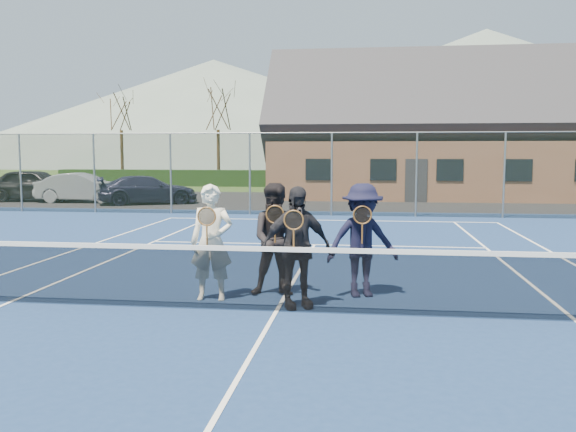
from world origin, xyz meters
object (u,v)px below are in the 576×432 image
object	(u,v)px
car_c	(148,190)
player_a	(212,242)
player_c	(296,247)
player_d	(362,240)
tennis_net	(276,276)
car_a	(35,185)
player_b	(278,239)
car_b	(82,188)
clubhouse	(421,119)

from	to	relation	value
car_c	player_a	xyz separation A→B (m)	(7.31, -16.96, 0.29)
player_c	player_d	size ratio (longest dim) A/B	1.00
car_c	player_d	distance (m)	19.05
car_c	tennis_net	world-z (taller)	car_c
tennis_net	car_a	bearing A→B (deg)	127.75
player_b	tennis_net	bearing A→B (deg)	-82.67
player_c	player_d	xyz separation A→B (m)	(0.96, 0.83, -0.00)
car_b	player_c	world-z (taller)	player_c
car_c	player_b	size ratio (longest dim) A/B	2.42
car_b	tennis_net	xyz separation A→B (m)	(11.72, -18.02, -0.13)
clubhouse	player_b	bearing A→B (deg)	-100.20
tennis_net	player_a	size ratio (longest dim) A/B	6.49
tennis_net	clubhouse	xyz separation A→B (m)	(4.00, 24.00, 3.45)
car_c	tennis_net	xyz separation A→B (m)	(8.41, -17.55, -0.09)
clubhouse	car_a	bearing A→B (deg)	-162.87
car_b	player_b	xyz separation A→B (m)	(11.58, -16.99, 0.25)
car_c	clubhouse	world-z (taller)	clubhouse
player_b	clubhouse	bearing A→B (deg)	79.80
tennis_net	player_b	bearing A→B (deg)	97.33
car_b	player_a	bearing A→B (deg)	-152.33
player_c	player_d	bearing A→B (deg)	40.85
player_b	player_c	xyz separation A→B (m)	(0.38, -0.74, 0.00)
player_c	player_d	world-z (taller)	same
player_a	player_d	world-z (taller)	same
car_a	car_b	size ratio (longest dim) A/B	1.10
clubhouse	player_b	xyz separation A→B (m)	(-4.13, -22.97, -3.07)
tennis_net	player_b	size ratio (longest dim) A/B	6.49
clubhouse	player_d	world-z (taller)	clubhouse
car_a	player_d	distance (m)	23.16
player_a	player_b	bearing A→B (deg)	24.21
car_b	tennis_net	world-z (taller)	car_b
player_b	player_d	world-z (taller)	same
player_a	player_c	xyz separation A→B (m)	(1.35, -0.31, -0.00)
clubhouse	car_c	bearing A→B (deg)	-152.56
car_a	clubhouse	size ratio (longest dim) A/B	0.29
car_b	clubhouse	bearing A→B (deg)	-72.86
player_d	car_b	bearing A→B (deg)	127.40
clubhouse	player_d	xyz separation A→B (m)	(-2.79, -22.88, -3.07)
car_b	player_d	size ratio (longest dim) A/B	2.27
car_a	player_b	world-z (taller)	player_b
tennis_net	player_c	bearing A→B (deg)	48.90
car_b	player_a	xyz separation A→B (m)	(10.62, -17.43, 0.25)
tennis_net	player_c	world-z (taller)	player_c
player_b	car_b	bearing A→B (deg)	124.28
car_a	car_c	world-z (taller)	car_a
player_a	player_d	size ratio (longest dim) A/B	1.00
car_b	player_b	size ratio (longest dim) A/B	2.27
player_a	player_c	world-z (taller)	same
car_a	tennis_net	bearing A→B (deg)	-145.71
car_b	car_c	world-z (taller)	car_b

